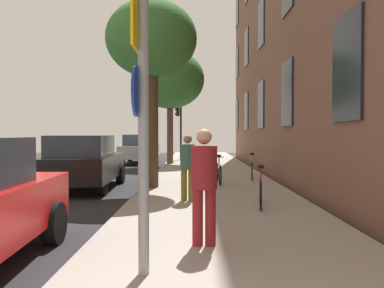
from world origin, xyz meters
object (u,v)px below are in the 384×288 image
(traffic_light, at_px, (179,120))
(tree_far, at_px, (170,80))
(pedestrian_0, at_px, (204,179))
(tree_near, at_px, (151,41))
(bicycle_2, at_px, (252,169))
(bicycle_1, at_px, (219,172))
(pedestrian_1, at_px, (188,163))
(bicycle_0, at_px, (261,190))
(car_1, at_px, (83,161))
(car_2, at_px, (140,149))
(sign_post, at_px, (141,98))

(traffic_light, height_order, tree_far, tree_far)
(traffic_light, distance_m, pedestrian_0, 19.56)
(tree_near, bearing_deg, traffic_light, 88.60)
(tree_near, bearing_deg, bicycle_2, 35.02)
(tree_near, distance_m, bicycle_1, 4.44)
(tree_far, height_order, pedestrian_1, tree_far)
(traffic_light, bearing_deg, bicycle_0, -81.83)
(pedestrian_1, bearing_deg, bicycle_1, 74.35)
(traffic_light, relative_size, pedestrian_1, 2.27)
(bicycle_1, bearing_deg, tree_near, -158.01)
(bicycle_1, height_order, car_1, car_1)
(tree_near, height_order, pedestrian_1, tree_near)
(bicycle_0, distance_m, pedestrian_0, 3.44)
(bicycle_0, relative_size, pedestrian_0, 0.99)
(car_1, bearing_deg, pedestrian_0, -62.43)
(tree_near, bearing_deg, car_1, 170.59)
(pedestrian_0, distance_m, car_2, 17.98)
(sign_post, distance_m, pedestrian_1, 5.17)
(bicycle_0, bearing_deg, sign_post, -115.05)
(tree_near, distance_m, bicycle_0, 5.69)
(tree_far, bearing_deg, tree_near, -89.84)
(tree_near, height_order, bicycle_1, tree_near)
(tree_far, distance_m, pedestrian_1, 12.67)
(tree_near, distance_m, pedestrian_1, 4.30)
(sign_post, bearing_deg, car_2, 97.57)
(car_1, distance_m, car_2, 11.02)
(traffic_light, bearing_deg, car_1, -100.73)
(tree_near, xyz_separation_m, bicycle_1, (2.00, 0.81, -3.88))
(sign_post, relative_size, car_1, 0.79)
(bicycle_2, bearing_deg, bicycle_0, -96.06)
(pedestrian_1, bearing_deg, traffic_light, 92.82)
(bicycle_1, relative_size, car_1, 0.37)
(tree_far, bearing_deg, car_2, 137.06)
(sign_post, height_order, car_1, sign_post)
(car_1, bearing_deg, bicycle_1, 6.40)
(tree_near, height_order, bicycle_2, tree_near)
(sign_post, distance_m, pedestrian_0, 1.71)
(bicycle_2, relative_size, car_1, 0.38)
(tree_far, bearing_deg, bicycle_1, -77.10)
(traffic_light, xyz_separation_m, pedestrian_0, (1.06, -19.47, -1.46))
(car_2, bearing_deg, bicycle_2, -60.72)
(bicycle_0, relative_size, car_1, 0.36)
(traffic_light, height_order, pedestrian_0, traffic_light)
(bicycle_0, relative_size, car_2, 0.37)
(tree_far, distance_m, bicycle_1, 9.95)
(sign_post, bearing_deg, tree_near, 95.04)
(car_1, bearing_deg, pedestrian_1, -41.25)
(pedestrian_1, bearing_deg, tree_near, 113.97)
(car_2, bearing_deg, car_1, -91.33)
(bicycle_0, bearing_deg, tree_far, 101.84)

